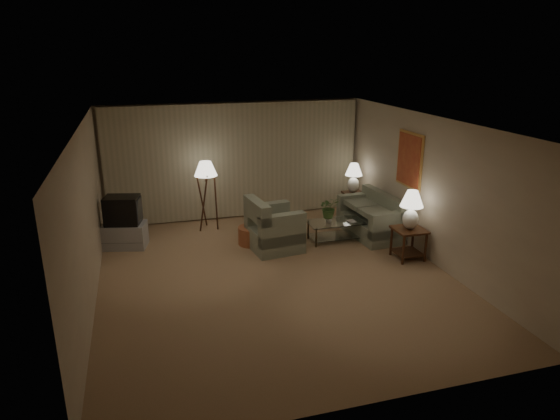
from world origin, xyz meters
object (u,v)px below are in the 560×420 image
object	(u,v)px
armchair	(274,229)
tv_cabinet	(125,235)
ottoman	(252,235)
crt_tv	(122,210)
floor_lamp	(207,194)
coffee_table	(335,228)
side_table_far	(353,201)
sofa	(370,219)
table_lamp_far	(354,175)
vase	(329,219)
side_table_near	(409,238)
table_lamp_near	(411,206)

from	to	relation	value
armchair	tv_cabinet	distance (m)	3.03
armchair	ottoman	size ratio (longest dim) A/B	2.24
crt_tv	floor_lamp	distance (m)	1.86
coffee_table	side_table_far	bearing A→B (deg)	53.77
sofa	table_lamp_far	distance (m)	1.42
sofa	vase	bearing A→B (deg)	-87.89
side_table_near	table_lamp_far	distance (m)	2.67
sofa	armchair	size ratio (longest dim) A/B	1.40
vase	side_table_near	bearing A→B (deg)	-47.66
side_table_near	floor_lamp	world-z (taller)	floor_lamp
side_table_far	table_lamp_near	world-z (taller)	table_lamp_near
side_table_far	coffee_table	world-z (taller)	side_table_far
crt_tv	floor_lamp	bearing A→B (deg)	32.50
sofa	crt_tv	distance (m)	5.12
coffee_table	tv_cabinet	bearing A→B (deg)	168.65
sofa	side_table_far	distance (m)	1.26
table_lamp_near	floor_lamp	bearing A→B (deg)	141.89
armchair	vase	distance (m)	1.18
armchair	side_table_far	xyz separation A→B (m)	(2.32, 1.42, -0.02)
side_table_far	ottoman	bearing A→B (deg)	-158.83
side_table_near	ottoman	size ratio (longest dim) A/B	1.10
tv_cabinet	ottoman	size ratio (longest dim) A/B	1.71
tv_cabinet	sofa	bearing A→B (deg)	5.32
sofa	table_lamp_near	bearing A→B (deg)	2.68
armchair	coffee_table	size ratio (longest dim) A/B	1.06
coffee_table	ottoman	bearing A→B (deg)	170.06
side_table_far	tv_cabinet	size ratio (longest dim) A/B	0.64
side_table_near	armchair	bearing A→B (deg)	153.01
crt_tv	table_lamp_near	bearing A→B (deg)	-8.23
side_table_far	tv_cabinet	world-z (taller)	side_table_far
side_table_far	tv_cabinet	distance (m)	5.23
side_table_far	crt_tv	distance (m)	5.24
vase	tv_cabinet	bearing A→B (deg)	168.24
table_lamp_near	ottoman	world-z (taller)	table_lamp_near
sofa	side_table_far	xyz separation A→B (m)	(0.15, 1.25, 0.03)
side_table_far	table_lamp_far	world-z (taller)	table_lamp_far
side_table_near	coffee_table	world-z (taller)	side_table_near
coffee_table	floor_lamp	xyz separation A→B (m)	(-2.45, 1.45, 0.52)
crt_tv	ottoman	bearing A→B (deg)	1.39
coffee_table	tv_cabinet	xyz separation A→B (m)	(-4.21, 0.85, -0.03)
coffee_table	crt_tv	world-z (taller)	crt_tv
side_table_near	crt_tv	distance (m)	5.62
sofa	table_lamp_far	size ratio (longest dim) A/B	2.46
ottoman	side_table_near	bearing A→B (deg)	-29.80
sofa	side_table_far	size ratio (longest dim) A/B	2.85
side_table_near	table_lamp_near	world-z (taller)	table_lamp_near
coffee_table	crt_tv	distance (m)	4.32
side_table_near	ottoman	distance (m)	3.13
armchair	crt_tv	world-z (taller)	crt_tv
side_table_near	vase	world-z (taller)	side_table_near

